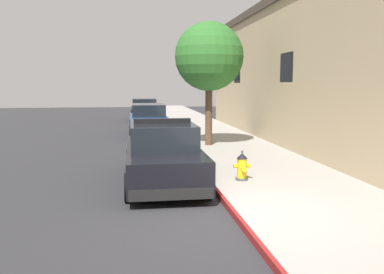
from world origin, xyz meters
name	(u,v)px	position (x,y,z in m)	size (l,w,h in m)	color
ground_plane	(81,148)	(-4.12, 10.00, -0.10)	(31.23, 60.00, 0.20)	#2B2B2D
sidewalk_pavement	(221,142)	(1.88, 10.00, 0.07)	(3.76, 60.00, 0.14)	#9E9991
curb_painted_edge	(178,142)	(-0.04, 10.00, 0.07)	(0.08, 60.00, 0.14)	maroon
storefront_building	(359,71)	(6.69, 7.36, 3.10)	(6.09, 26.42, 6.17)	tan
police_cruiser	(163,154)	(-1.20, 3.09, 0.74)	(1.94, 4.84, 1.68)	black
parked_car_silver_ahead	(148,120)	(-1.16, 13.66, 0.74)	(1.94, 4.84, 1.56)	navy
parked_car_dark_far	(144,110)	(-1.13, 22.11, 0.74)	(1.94, 4.84, 1.56)	black
fire_hydrant	(242,167)	(0.78, 2.47, 0.49)	(0.44, 0.40, 0.76)	#4C4C51
street_tree	(209,57)	(1.07, 8.68, 3.64)	(2.72, 2.72, 4.89)	brown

